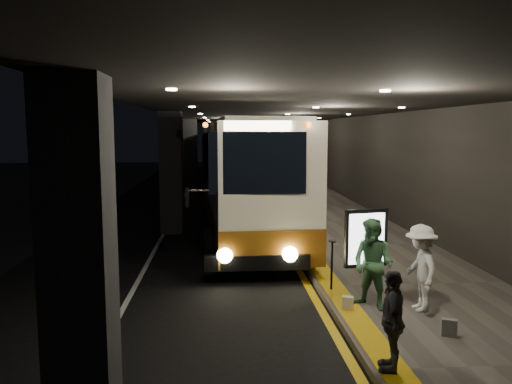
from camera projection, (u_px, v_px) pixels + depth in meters
name	position (u px, v px, depth m)	size (l,w,h in m)	color
ground	(212.00, 259.00, 14.50)	(90.00, 90.00, 0.00)	black
lane_line_white	(167.00, 227.00, 19.32)	(0.12, 50.00, 0.01)	silver
kerb_stripe_yellow	(274.00, 226.00, 19.62)	(0.18, 50.00, 0.01)	gold
sidewalk	(334.00, 223.00, 19.78)	(4.50, 50.00, 0.15)	#514C44
tactile_strip	(286.00, 222.00, 19.63)	(0.50, 50.00, 0.01)	gold
terminal_wall	(392.00, 149.00, 19.58)	(0.10, 50.00, 6.00)	black
support_columns	(171.00, 173.00, 18.08)	(0.80, 24.80, 4.40)	black
canopy	(278.00, 107.00, 19.06)	(9.00, 50.00, 0.40)	black
coach_main	(245.00, 181.00, 17.95)	(3.37, 12.80, 3.96)	#EDE6C6
coach_second	(229.00, 163.00, 29.92)	(2.99, 11.79, 3.67)	#EDE6C6
passenger_boarding	(300.00, 217.00, 15.96)	(0.61, 0.40, 1.67)	#AD5075
passenger_waiting_green	(373.00, 264.00, 9.98)	(0.89, 0.55, 1.83)	#3B6A43
passenger_waiting_white	(421.00, 268.00, 9.90)	(1.12, 0.52, 1.74)	beige
passenger_waiting_grey	(392.00, 320.00, 7.41)	(0.91, 0.47, 1.56)	#4C4D51
bag_polka	(449.00, 328.00, 8.70)	(0.26, 0.11, 0.31)	black
bag_plain	(348.00, 303.00, 10.00)	(0.22, 0.13, 0.27)	beige
info_sign	(366.00, 240.00, 10.27)	(0.94, 0.29, 1.98)	black
stanchion_post	(332.00, 266.00, 11.20)	(0.05, 0.05, 1.12)	black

